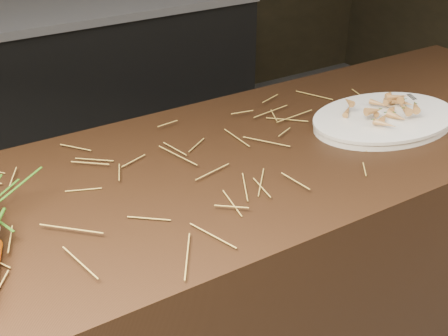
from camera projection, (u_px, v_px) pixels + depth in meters
name	position (u px, v px, depth m)	size (l,w,h in m)	color
main_counter	(214.00, 302.00, 1.60)	(2.40, 0.70, 0.90)	black
back_counter	(91.00, 79.00, 3.13)	(1.82, 0.62, 0.84)	black
straw_bedding	(212.00, 163.00, 1.36)	(1.40, 0.60, 0.02)	#A98E36
serving_platter	(384.00, 120.00, 1.56)	(0.43, 0.29, 0.02)	white
roasted_veg_heap	(386.00, 109.00, 1.54)	(0.21, 0.15, 0.05)	#A26B32
serving_fork	(432.00, 109.00, 1.60)	(0.01, 0.16, 0.00)	silver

